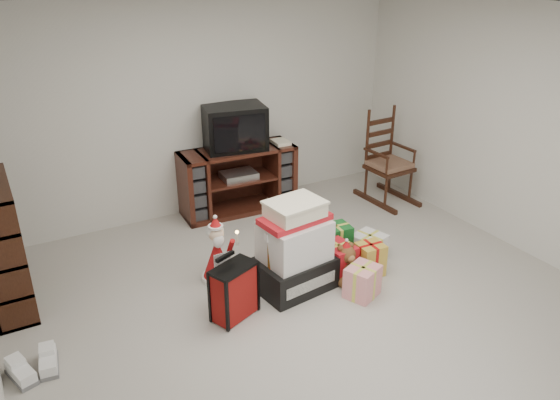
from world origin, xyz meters
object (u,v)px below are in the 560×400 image
at_px(gift_cluster, 353,259).
at_px(crt_television, 235,127).
at_px(santa_figurine, 284,241).
at_px(bookshelf, 2,248).
at_px(tv_stand, 238,180).
at_px(gift_pile, 294,252).
at_px(red_suitcase, 234,292).
at_px(sneaker_pair, 35,367).
at_px(teddy_bear, 344,264).
at_px(mrs_claus_figurine, 217,256).
at_px(rocking_chair, 386,168).

distance_m(gift_cluster, crt_television, 2.13).
bearing_deg(santa_figurine, bookshelf, 168.10).
distance_m(santa_figurine, gift_cluster, 0.73).
xyz_separation_m(tv_stand, gift_pile, (-0.28, -1.81, -0.01)).
relative_size(red_suitcase, gift_cluster, 0.62).
height_order(santa_figurine, gift_cluster, santa_figurine).
xyz_separation_m(bookshelf, gift_cluster, (2.98, -1.09, -0.42)).
relative_size(sneaker_pair, gift_cluster, 0.42).
bearing_deg(gift_pile, sneaker_pair, 174.25).
bearing_deg(gift_pile, teddy_bear, -20.86).
height_order(gift_pile, sneaker_pair, gift_pile).
relative_size(santa_figurine, mrs_claus_figurine, 0.80).
bearing_deg(gift_pile, tv_stand, 74.22).
distance_m(bookshelf, red_suitcase, 2.05).
distance_m(mrs_claus_figurine, sneaker_pair, 1.82).
relative_size(bookshelf, gift_pile, 1.34).
bearing_deg(rocking_chair, gift_cluster, -141.29).
height_order(teddy_bear, santa_figurine, santa_figurine).
distance_m(gift_pile, mrs_claus_figurine, 0.76).
height_order(rocking_chair, sneaker_pair, rocking_chair).
height_order(gift_pile, teddy_bear, gift_pile).
xyz_separation_m(gift_pile, sneaker_pair, (-2.29, -0.05, -0.33)).
height_order(bookshelf, gift_pile, bookshelf).
distance_m(rocking_chair, gift_cluster, 1.90).
bearing_deg(tv_stand, rocking_chair, -15.85).
bearing_deg(mrs_claus_figurine, santa_figurine, 1.75).
distance_m(red_suitcase, mrs_claus_figurine, 0.64).
height_order(sneaker_pair, crt_television, crt_television).
distance_m(bookshelf, mrs_claus_figurine, 1.88).
relative_size(tv_stand, santa_figurine, 2.63).
xyz_separation_m(red_suitcase, crt_television, (0.96, 1.98, 0.79)).
relative_size(rocking_chair, santa_figurine, 2.27).
bearing_deg(tv_stand, santa_figurine, -91.46).
distance_m(gift_pile, santa_figurine, 0.57).
distance_m(red_suitcase, sneaker_pair, 1.63).
xyz_separation_m(tv_stand, crt_television, (-0.00, 0.03, 0.65)).
bearing_deg(sneaker_pair, gift_cluster, -7.67).
relative_size(rocking_chair, gift_pile, 1.39).
bearing_deg(gift_cluster, red_suitcase, -175.99).
bearing_deg(bookshelf, teddy_bear, -22.37).
distance_m(tv_stand, mrs_claus_figurine, 1.58).
height_order(gift_pile, red_suitcase, gift_pile).
bearing_deg(gift_cluster, gift_pile, 175.83).
bearing_deg(red_suitcase, santa_figurine, 15.34).
bearing_deg(crt_television, bookshelf, -152.21).
xyz_separation_m(rocking_chair, mrs_claus_figurine, (-2.63, -0.71, -0.16)).
height_order(tv_stand, sneaker_pair, tv_stand).
bearing_deg(sneaker_pair, gift_pile, -6.49).
relative_size(gift_pile, red_suitcase, 1.48).
distance_m(rocking_chair, santa_figurine, 2.01).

